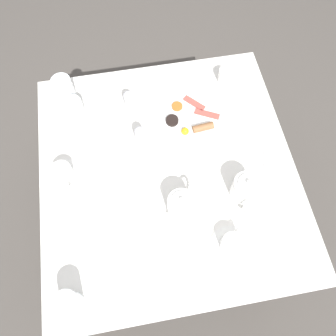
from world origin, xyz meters
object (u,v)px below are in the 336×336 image
(knife_by_plate, at_px, (110,127))
(teapot_far, at_px, (181,205))
(teacup_with_saucer_left, at_px, (63,174))
(wine_glass_spare, at_px, (74,109))
(water_glass_tall, at_px, (69,303))
(creamer_jug, at_px, (225,75))
(fork_by_plate, at_px, (116,240))
(fork_spare, at_px, (130,188))
(teapot_near, at_px, (245,189))
(teacup_with_saucer_right, at_px, (232,245))
(salt_grinder, at_px, (140,135))
(spoon_for_tea, at_px, (265,154))
(water_glass_short, at_px, (64,89))
(pepper_grinder, at_px, (129,99))
(breakfast_plate, at_px, (190,119))

(knife_by_plate, bearing_deg, teapot_far, -150.85)
(teacup_with_saucer_left, xyz_separation_m, wine_glass_spare, (0.29, -0.06, 0.02))
(teacup_with_saucer_left, relative_size, water_glass_tall, 1.52)
(creamer_jug, relative_size, fork_by_plate, 0.54)
(creamer_jug, height_order, fork_spare, creamer_jug)
(teapot_far, bearing_deg, wine_glass_spare, -106.47)
(water_glass_tall, bearing_deg, wine_glass_spare, -4.57)
(teapot_near, height_order, knife_by_plate, teapot_near)
(teacup_with_saucer_right, xyz_separation_m, knife_by_plate, (0.59, 0.39, -0.03))
(creamer_jug, bearing_deg, salt_grinder, 120.40)
(salt_grinder, relative_size, spoon_for_tea, 0.70)
(creamer_jug, bearing_deg, water_glass_short, 87.88)
(teacup_with_saucer_left, relative_size, creamer_jug, 1.72)
(knife_by_plate, bearing_deg, creamer_jug, -73.58)
(teacup_with_saucer_right, distance_m, knife_by_plate, 0.70)
(teacup_with_saucer_left, xyz_separation_m, water_glass_short, (0.39, -0.03, 0.03))
(water_glass_tall, bearing_deg, salt_grinder, -28.43)
(water_glass_tall, xyz_separation_m, spoon_for_tea, (0.44, -0.82, -0.05))
(teapot_near, distance_m, teacup_with_saucer_right, 0.22)
(teapot_far, distance_m, fork_spare, 0.22)
(water_glass_short, height_order, fork_by_plate, water_glass_short)
(fork_by_plate, bearing_deg, water_glass_short, 11.97)
(teapot_far, distance_m, pepper_grinder, 0.53)
(water_glass_short, height_order, knife_by_plate, water_glass_short)
(teapot_near, distance_m, water_glass_short, 0.87)
(teapot_far, height_order, spoon_for_tea, teapot_far)
(breakfast_plate, distance_m, water_glass_short, 0.56)
(teacup_with_saucer_left, distance_m, salt_grinder, 0.34)
(teacup_with_saucer_left, bearing_deg, knife_by_plate, -45.36)
(pepper_grinder, bearing_deg, salt_grinder, -173.14)
(spoon_for_tea, bearing_deg, wine_glass_spare, 66.49)
(fork_by_plate, bearing_deg, teacup_with_saucer_left, 31.19)
(teacup_with_saucer_right, xyz_separation_m, fork_by_plate, (0.10, 0.41, -0.03))
(teapot_far, height_order, wine_glass_spare, teapot_far)
(teapot_near, bearing_deg, teacup_with_saucer_right, 164.99)
(teacup_with_saucer_left, distance_m, knife_by_plate, 0.28)
(water_glass_short, bearing_deg, fork_by_plate, -168.03)
(teapot_far, xyz_separation_m, wine_glass_spare, (0.50, 0.37, -0.01))
(teapot_near, relative_size, creamer_jug, 2.16)
(water_glass_tall, distance_m, salt_grinder, 0.67)
(fork_by_plate, relative_size, knife_by_plate, 1.03)
(salt_grinder, bearing_deg, pepper_grinder, 6.86)
(wine_glass_spare, distance_m, salt_grinder, 0.31)
(water_glass_tall, bearing_deg, teacup_with_saucer_right, -80.80)
(breakfast_plate, relative_size, teapot_near, 1.57)
(teapot_far, relative_size, fork_spare, 1.06)
(wine_glass_spare, xyz_separation_m, creamer_jug, (0.07, -0.69, -0.01))
(teapot_far, relative_size, creamer_jug, 1.83)
(breakfast_plate, height_order, wine_glass_spare, wine_glass_spare)
(pepper_grinder, bearing_deg, teacup_with_saucer_left, 134.18)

